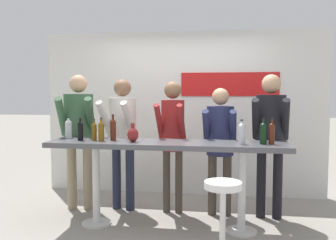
{
  "coord_description": "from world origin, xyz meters",
  "views": [
    {
      "loc": [
        0.68,
        -4.3,
        1.63
      ],
      "look_at": [
        0.0,
        0.09,
        1.29
      ],
      "focal_mm": 40.0,
      "sensor_mm": 36.0,
      "label": 1
    }
  ],
  "objects_px": {
    "person_center_left": "(173,130)",
    "wine_bottle_5": "(80,130)",
    "wine_bottle_4": "(101,130)",
    "wine_bottle_6": "(263,132)",
    "tasting_table": "(167,154)",
    "person_far_left": "(79,127)",
    "person_center_right": "(270,129)",
    "wine_bottle_0": "(272,132)",
    "person_left": "(122,129)",
    "wine_bottle_3": "(113,129)",
    "decorative_vase": "(133,134)",
    "wine_bottle_2": "(94,131)",
    "wine_bottle_7": "(68,128)",
    "person_center": "(220,137)",
    "bar_stool": "(223,207)",
    "wine_bottle_1": "(242,133)"
  },
  "relations": [
    {
      "from": "wine_bottle_3",
      "to": "wine_bottle_5",
      "type": "bearing_deg",
      "value": -170.25
    },
    {
      "from": "person_far_left",
      "to": "wine_bottle_5",
      "type": "distance_m",
      "value": 0.63
    },
    {
      "from": "person_left",
      "to": "decorative_vase",
      "type": "relative_size",
      "value": 8.14
    },
    {
      "from": "person_center_left",
      "to": "wine_bottle_4",
      "type": "xyz_separation_m",
      "value": [
        -0.77,
        -0.63,
        0.05
      ]
    },
    {
      "from": "person_left",
      "to": "decorative_vase",
      "type": "xyz_separation_m",
      "value": [
        0.32,
        -0.68,
        0.01
      ]
    },
    {
      "from": "wine_bottle_5",
      "to": "person_left",
      "type": "bearing_deg",
      "value": 62.19
    },
    {
      "from": "wine_bottle_6",
      "to": "wine_bottle_7",
      "type": "distance_m",
      "value": 2.39
    },
    {
      "from": "person_center_left",
      "to": "person_center",
      "type": "xyz_separation_m",
      "value": [
        0.62,
        -0.0,
        -0.08
      ]
    },
    {
      "from": "person_center_right",
      "to": "wine_bottle_4",
      "type": "xyz_separation_m",
      "value": [
        -2.02,
        -0.6,
        0.02
      ]
    },
    {
      "from": "bar_stool",
      "to": "wine_bottle_2",
      "type": "bearing_deg",
      "value": 157.39
    },
    {
      "from": "person_center_left",
      "to": "bar_stool",
      "type": "bearing_deg",
      "value": -58.43
    },
    {
      "from": "person_far_left",
      "to": "person_center_left",
      "type": "relative_size",
      "value": 1.05
    },
    {
      "from": "wine_bottle_5",
      "to": "wine_bottle_7",
      "type": "distance_m",
      "value": 0.31
    },
    {
      "from": "person_center_right",
      "to": "wine_bottle_7",
      "type": "distance_m",
      "value": 2.55
    },
    {
      "from": "wine_bottle_4",
      "to": "wine_bottle_6",
      "type": "xyz_separation_m",
      "value": [
        1.88,
        0.03,
        0.01
      ]
    },
    {
      "from": "tasting_table",
      "to": "wine_bottle_6",
      "type": "xyz_separation_m",
      "value": [
        1.1,
        -0.03,
        0.28
      ]
    },
    {
      "from": "person_left",
      "to": "wine_bottle_7",
      "type": "xyz_separation_m",
      "value": [
        -0.58,
        -0.45,
        0.05
      ]
    },
    {
      "from": "tasting_table",
      "to": "wine_bottle_4",
      "type": "relative_size",
      "value": 10.06
    },
    {
      "from": "wine_bottle_6",
      "to": "wine_bottle_2",
      "type": "bearing_deg",
      "value": 179.59
    },
    {
      "from": "person_center",
      "to": "person_center_left",
      "type": "bearing_deg",
      "value": -178.58
    },
    {
      "from": "wine_bottle_3",
      "to": "wine_bottle_6",
      "type": "relative_size",
      "value": 1.07
    },
    {
      "from": "wine_bottle_2",
      "to": "wine_bottle_7",
      "type": "relative_size",
      "value": 0.95
    },
    {
      "from": "person_center_right",
      "to": "wine_bottle_0",
      "type": "bearing_deg",
      "value": -88.02
    },
    {
      "from": "tasting_table",
      "to": "person_left",
      "type": "bearing_deg",
      "value": 139.6
    },
    {
      "from": "bar_stool",
      "to": "decorative_vase",
      "type": "height_order",
      "value": "decorative_vase"
    },
    {
      "from": "wine_bottle_3",
      "to": "decorative_vase",
      "type": "distance_m",
      "value": 0.29
    },
    {
      "from": "wine_bottle_3",
      "to": "wine_bottle_5",
      "type": "xyz_separation_m",
      "value": [
        -0.39,
        -0.07,
        -0.02
      ]
    },
    {
      "from": "person_center_left",
      "to": "wine_bottle_6",
      "type": "relative_size",
      "value": 6.0
    },
    {
      "from": "wine_bottle_2",
      "to": "wine_bottle_0",
      "type": "bearing_deg",
      "value": -0.33
    },
    {
      "from": "wine_bottle_3",
      "to": "wine_bottle_2",
      "type": "bearing_deg",
      "value": -170.11
    },
    {
      "from": "person_center_left",
      "to": "wine_bottle_6",
      "type": "distance_m",
      "value": 1.26
    },
    {
      "from": "person_center_right",
      "to": "wine_bottle_5",
      "type": "bearing_deg",
      "value": -158.67
    },
    {
      "from": "person_far_left",
      "to": "wine_bottle_6",
      "type": "relative_size",
      "value": 6.31
    },
    {
      "from": "person_center",
      "to": "wine_bottle_4",
      "type": "distance_m",
      "value": 1.53
    },
    {
      "from": "person_center_left",
      "to": "wine_bottle_5",
      "type": "relative_size",
      "value": 6.37
    },
    {
      "from": "wine_bottle_0",
      "to": "wine_bottle_2",
      "type": "bearing_deg",
      "value": 179.67
    },
    {
      "from": "wine_bottle_0",
      "to": "wine_bottle_4",
      "type": "distance_m",
      "value": 1.97
    },
    {
      "from": "person_far_left",
      "to": "person_center_right",
      "type": "height_order",
      "value": "person_far_left"
    },
    {
      "from": "wine_bottle_3",
      "to": "decorative_vase",
      "type": "relative_size",
      "value": 1.43
    },
    {
      "from": "wine_bottle_1",
      "to": "wine_bottle_7",
      "type": "height_order",
      "value": "wine_bottle_1"
    },
    {
      "from": "wine_bottle_4",
      "to": "decorative_vase",
      "type": "bearing_deg",
      "value": -2.25
    },
    {
      "from": "bar_stool",
      "to": "wine_bottle_5",
      "type": "distance_m",
      "value": 1.94
    },
    {
      "from": "tasting_table",
      "to": "person_center_right",
      "type": "height_order",
      "value": "person_center_right"
    },
    {
      "from": "tasting_table",
      "to": "wine_bottle_3",
      "type": "relative_size",
      "value": 8.94
    },
    {
      "from": "tasting_table",
      "to": "bar_stool",
      "type": "distance_m",
      "value": 1.02
    },
    {
      "from": "wine_bottle_1",
      "to": "wine_bottle_4",
      "type": "height_order",
      "value": "same"
    },
    {
      "from": "person_left",
      "to": "wine_bottle_0",
      "type": "distance_m",
      "value": 2.0
    },
    {
      "from": "tasting_table",
      "to": "person_far_left",
      "type": "bearing_deg",
      "value": 157.76
    },
    {
      "from": "person_left",
      "to": "wine_bottle_5",
      "type": "bearing_deg",
      "value": -107.21
    },
    {
      "from": "person_left",
      "to": "wine_bottle_0",
      "type": "relative_size",
      "value": 6.08
    }
  ]
}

